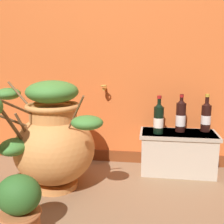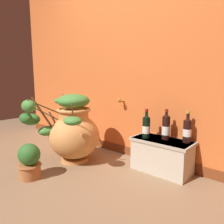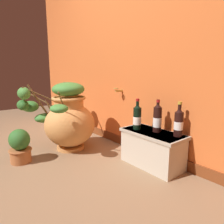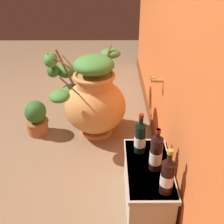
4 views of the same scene
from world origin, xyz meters
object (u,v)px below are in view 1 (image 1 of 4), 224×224
Objects in this scene: terracotta_urn at (50,139)px; potted_shrub at (20,206)px; wine_bottle_middle at (206,116)px; wine_bottle_left at (159,118)px; wine_bottle_right at (181,116)px.

terracotta_urn is 0.58m from potted_shrub.
terracotta_urn reaches higher than wine_bottle_middle.
terracotta_urn is 0.86m from wine_bottle_left.
wine_bottle_left is at bearing -154.83° from wine_bottle_right.
wine_bottle_right is 1.39m from potted_shrub.
wine_bottle_middle reaches higher than potted_shrub.
wine_bottle_middle is 1.01× the size of wine_bottle_right.
terracotta_urn is 2.64× the size of potted_shrub.
wine_bottle_middle is (1.15, 0.50, 0.10)m from terracotta_urn.
wine_bottle_right is at bearing 47.82° from potted_shrub.
potted_shrub is (-0.73, -0.92, -0.29)m from wine_bottle_left.
potted_shrub is at bearing -128.43° from wine_bottle_left.
wine_bottle_middle is 1.56m from potted_shrub.
wine_bottle_left is 0.89× the size of potted_shrub.
wine_bottle_middle is at bearing 17.38° from wine_bottle_left.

